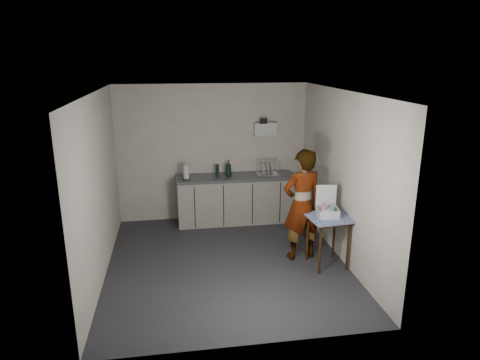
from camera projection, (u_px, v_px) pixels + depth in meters
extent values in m
plane|color=#2B2B30|center=(226.00, 262.00, 6.63)|extent=(4.00, 4.00, 0.00)
cube|color=beige|center=(213.00, 153.00, 8.16)|extent=(3.60, 0.02, 2.60)
cube|color=beige|center=(342.00, 177.00, 6.54)|extent=(0.02, 4.00, 2.60)
cube|color=beige|center=(99.00, 188.00, 6.00)|extent=(0.02, 4.00, 2.60)
cube|color=white|center=(225.00, 93.00, 5.91)|extent=(3.60, 4.00, 0.01)
cube|color=black|center=(236.00, 219.00, 8.29)|extent=(2.20, 0.52, 0.08)
cube|color=#B5B0A1|center=(236.00, 200.00, 8.18)|extent=(2.20, 0.58, 0.86)
cube|color=#46494F|center=(236.00, 177.00, 8.06)|extent=(2.24, 0.62, 0.05)
cube|color=black|center=(195.00, 207.00, 7.79)|extent=(0.02, 0.01, 0.80)
cube|color=black|center=(224.00, 206.00, 7.87)|extent=(0.02, 0.01, 0.80)
cube|color=black|center=(252.00, 204.00, 7.95)|extent=(0.01, 0.01, 0.80)
cube|color=black|center=(280.00, 203.00, 8.03)|extent=(0.02, 0.01, 0.80)
cube|color=silver|center=(265.00, 129.00, 8.11)|extent=(0.42, 0.16, 0.24)
cube|color=silver|center=(264.00, 136.00, 8.20)|extent=(0.30, 0.06, 0.04)
cube|color=black|center=(264.00, 121.00, 7.98)|extent=(0.14, 0.02, 0.10)
cylinder|color=#331E0B|center=(320.00, 251.00, 6.19)|extent=(0.04, 0.04, 0.73)
cylinder|color=#331E0B|center=(348.00, 247.00, 6.30)|extent=(0.04, 0.04, 0.73)
cylinder|color=#331E0B|center=(307.00, 238.00, 6.61)|extent=(0.04, 0.04, 0.73)
cylinder|color=#331E0B|center=(334.00, 235.00, 6.72)|extent=(0.04, 0.04, 0.73)
cube|color=#331E0B|center=(329.00, 219.00, 6.35)|extent=(0.59, 0.59, 0.04)
cube|color=navy|center=(329.00, 217.00, 6.34)|extent=(0.67, 0.67, 0.03)
imported|color=#B2A593|center=(302.00, 205.00, 6.58)|extent=(0.71, 0.54, 1.76)
imported|color=black|center=(228.00, 168.00, 7.97)|extent=(0.15, 0.16, 0.31)
cylinder|color=#B61222|center=(230.00, 173.00, 8.01)|extent=(0.06, 0.06, 0.12)
cylinder|color=black|center=(217.00, 170.00, 7.98)|extent=(0.07, 0.07, 0.23)
cylinder|color=black|center=(186.00, 179.00, 7.82)|extent=(0.16, 0.16, 0.01)
cylinder|color=silver|center=(186.00, 172.00, 7.78)|extent=(0.11, 0.11, 0.26)
cube|color=white|center=(268.00, 174.00, 8.13)|extent=(0.41, 0.30, 0.02)
cylinder|color=white|center=(260.00, 169.00, 7.94)|extent=(0.01, 0.01, 0.26)
cylinder|color=white|center=(279.00, 168.00, 7.99)|extent=(0.01, 0.01, 0.26)
cylinder|color=white|center=(257.00, 165.00, 8.19)|extent=(0.01, 0.01, 0.26)
cylinder|color=white|center=(276.00, 165.00, 8.24)|extent=(0.01, 0.01, 0.26)
cylinder|color=silver|center=(263.00, 168.00, 8.08)|extent=(0.05, 0.22, 0.22)
cylinder|color=silver|center=(267.00, 168.00, 8.09)|extent=(0.05, 0.22, 0.22)
cylinder|color=silver|center=(271.00, 168.00, 8.11)|extent=(0.05, 0.22, 0.22)
cube|color=silver|center=(327.00, 216.00, 6.35)|extent=(0.35, 0.35, 0.01)
cube|color=silver|center=(330.00, 215.00, 6.19)|extent=(0.31, 0.05, 0.11)
cube|color=silver|center=(325.00, 208.00, 6.48)|extent=(0.31, 0.05, 0.11)
cube|color=silver|center=(318.00, 212.00, 6.33)|extent=(0.05, 0.31, 0.11)
cube|color=silver|center=(338.00, 211.00, 6.34)|extent=(0.05, 0.31, 0.11)
cube|color=silver|center=(326.00, 195.00, 6.43)|extent=(0.31, 0.05, 0.31)
cylinder|color=white|center=(328.00, 212.00, 6.34)|extent=(0.21, 0.21, 0.11)
sphere|color=#FE5D98|center=(325.00, 208.00, 6.28)|extent=(0.07, 0.07, 0.07)
sphere|color=#5091DA|center=(332.00, 208.00, 6.28)|extent=(0.07, 0.07, 0.07)
sphere|color=#61EC95|center=(327.00, 205.00, 6.36)|extent=(0.07, 0.07, 0.07)
sphere|color=#FE5D98|center=(324.00, 206.00, 6.36)|extent=(0.07, 0.07, 0.07)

